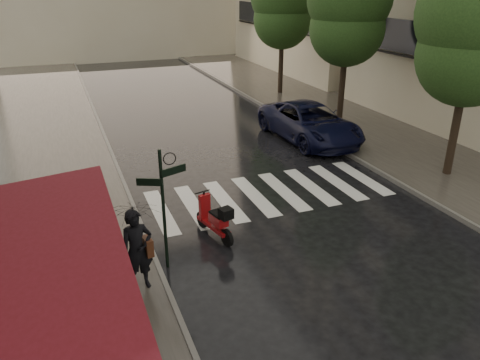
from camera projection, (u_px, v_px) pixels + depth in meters
ground at (260, 332)px, 9.51m from camera, size 120.00×120.00×0.00m
sidewalk_near at (31, 161)px, 18.23m from camera, size 6.00×60.00×0.12m
sidewalk_far at (352, 122)px, 23.18m from camera, size 5.50×60.00×0.12m
curb_near at (111, 151)px, 19.25m from camera, size 0.12×60.00×0.16m
curb_far at (302, 128)px, 22.24m from camera, size 0.12×60.00×0.16m
crosswalk at (269, 193)px, 15.64m from camera, size 7.85×3.20×0.01m
signpost at (163, 201)px, 10.95m from camera, size 1.17×0.29×3.10m
tree_near at (475, 23)px, 14.90m from camera, size 3.80×3.80×7.99m
tree_mid at (349, 3)px, 20.74m from camera, size 3.80×3.80×8.34m
tree_far at (283, 0)px, 26.84m from camera, size 3.80×3.80×8.16m
pedestrian_with_umbrella at (134, 220)px, 10.03m from camera, size 1.32×1.34×2.61m
scooter at (215, 220)px, 12.80m from camera, size 0.71×1.73×1.16m
parked_car at (309, 122)px, 20.56m from camera, size 2.91×5.83×1.59m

